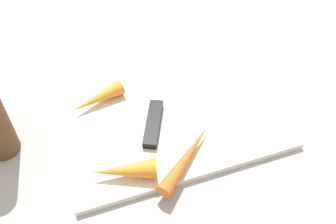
% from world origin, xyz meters
% --- Properties ---
extents(ground_plane, '(1.40, 1.40, 0.00)m').
position_xyz_m(ground_plane, '(0.00, 0.00, 0.00)').
color(ground_plane, '#ADA8A0').
extents(cutting_board, '(0.36, 0.26, 0.01)m').
position_xyz_m(cutting_board, '(0.00, 0.00, 0.01)').
color(cutting_board, silver).
rests_on(cutting_board, ground_plane).
extents(knife, '(0.10, 0.19, 0.01)m').
position_xyz_m(knife, '(0.03, 0.01, 0.02)').
color(knife, '#B7B7BC').
rests_on(knife, cutting_board).
extents(carrot_shortest, '(0.10, 0.05, 0.03)m').
position_xyz_m(carrot_shortest, '(0.11, -0.06, 0.03)').
color(carrot_shortest, orange).
rests_on(carrot_shortest, cutting_board).
extents(carrot_longest, '(0.12, 0.11, 0.02)m').
position_xyz_m(carrot_longest, '(0.01, 0.10, 0.02)').
color(carrot_longest, orange).
rests_on(carrot_longest, cutting_board).
extents(carrot_medium, '(0.10, 0.05, 0.03)m').
position_xyz_m(carrot_medium, '(0.10, 0.09, 0.03)').
color(carrot_medium, orange).
rests_on(carrot_medium, cutting_board).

